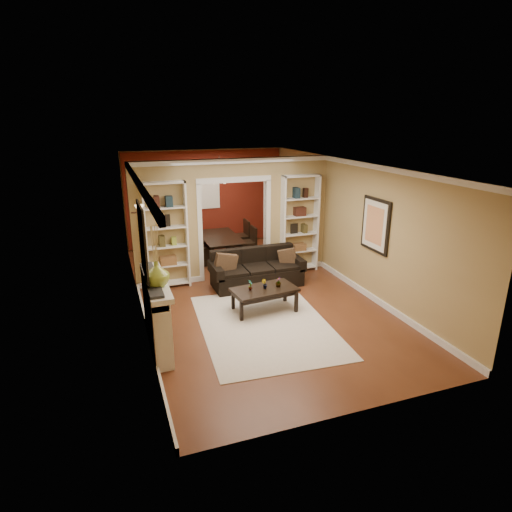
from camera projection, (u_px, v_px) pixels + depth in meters
name	position (u px, v px, depth m)	size (l,w,h in m)	color
floor	(251.00, 294.00, 8.99)	(8.00, 8.00, 0.00)	brown
ceiling	(251.00, 164.00, 8.14)	(8.00, 8.00, 0.00)	white
wall_back	(206.00, 198.00, 12.15)	(8.00, 8.00, 0.00)	tan
wall_front	(362.00, 316.00, 4.98)	(8.00, 8.00, 0.00)	tan
wall_left	(136.00, 243.00, 7.85)	(8.00, 8.00, 0.00)	tan
wall_right	(349.00, 223.00, 9.28)	(8.00, 8.00, 0.00)	tan
partition_wall	(234.00, 219.00, 9.64)	(4.50, 0.15, 2.70)	tan
red_back_panel	(206.00, 199.00, 12.13)	(4.44, 0.04, 2.64)	maroon
dining_window	(206.00, 191.00, 12.02)	(0.78, 0.03, 0.98)	#8CA5CC
area_rug	(264.00, 325.00, 7.67)	(2.23, 3.13, 0.01)	silver
sofa	(257.00, 268.00, 9.36)	(2.02, 0.87, 0.79)	black
pillow_left	(225.00, 262.00, 9.04)	(0.47, 0.13, 0.47)	brown
pillow_right	(288.00, 257.00, 9.51)	(0.38, 0.11, 0.38)	brown
coffee_table	(264.00, 300.00, 8.17)	(1.21, 0.66, 0.46)	black
plant_left	(250.00, 285.00, 7.97)	(0.11, 0.07, 0.21)	#336626
plant_center	(264.00, 284.00, 8.07)	(0.10, 0.08, 0.18)	#336626
plant_right	(278.00, 282.00, 8.16)	(0.10, 0.10, 0.19)	#336626
bookshelf_left	(166.00, 236.00, 9.06)	(0.90, 0.30, 2.30)	white
bookshelf_right	(299.00, 224.00, 10.04)	(0.90, 0.30, 2.30)	white
fireplace	(158.00, 313.00, 6.80)	(0.32, 1.70, 1.16)	white
vase	(157.00, 274.00, 6.29)	(0.37, 0.37, 0.39)	olive
mirror	(142.00, 241.00, 6.37)	(0.03, 0.95, 1.10)	silver
wall_sconce	(136.00, 211.00, 8.22)	(0.18, 0.18, 0.22)	#FFE0A5
framed_art	(375.00, 225.00, 8.31)	(0.04, 0.85, 1.05)	black
dining_table	(221.00, 247.00, 11.18)	(0.95, 1.71, 0.60)	black
dining_chair_nw	(203.00, 248.00, 10.69)	(0.43, 0.43, 0.87)	black
dining_chair_ne	(245.00, 243.00, 11.04)	(0.44, 0.44, 0.89)	black
dining_chair_sw	(198.00, 243.00, 11.25)	(0.39, 0.39, 0.79)	black
dining_chair_se	(238.00, 237.00, 11.57)	(0.46, 0.46, 0.92)	black
chandelier	(216.00, 181.00, 10.77)	(0.50, 0.50, 0.30)	#371F19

